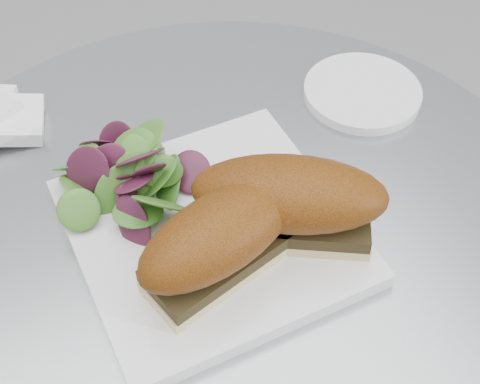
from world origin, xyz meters
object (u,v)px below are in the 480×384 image
Objects in this scene: plate at (211,231)px; sandwich_left at (219,240)px; saucer at (362,92)px; sandwich_right at (289,200)px.

plate is 0.07m from sandwich_left.
plate is 1.83× the size of saucer.
sandwich_right is at bearing -140.61° from saucer.
sandwich_right reaches higher than saucer.
sandwich_right reaches higher than plate.
plate is at bearing -155.05° from saucer.
plate reaches higher than saucer.
sandwich_right is (0.06, -0.03, 0.05)m from plate.
plate is at bearing 61.48° from sandwich_left.
sandwich_right is at bearing -4.41° from sandwich_left.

